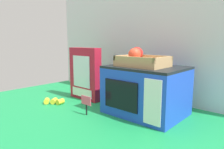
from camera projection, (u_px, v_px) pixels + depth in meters
ground_plane at (116, 105)px, 1.22m from camera, size 1.70×1.70×0.00m
display_back_panel at (142, 41)px, 1.35m from camera, size 1.61×0.03×0.76m
toy_microwave at (146, 90)px, 1.06m from camera, size 0.38×0.30×0.25m
food_groups_crate at (141, 60)px, 1.04m from camera, size 0.24×0.18×0.10m
cookie_set_box at (85, 74)px, 1.32m from camera, size 0.25×0.06×0.34m
price_sign at (86, 103)px, 1.04m from camera, size 0.07×0.01×0.10m
loose_toy_banana at (54, 101)px, 1.24m from camera, size 0.12×0.10×0.03m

